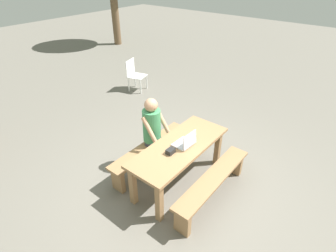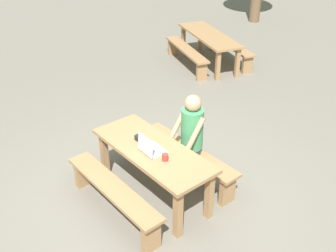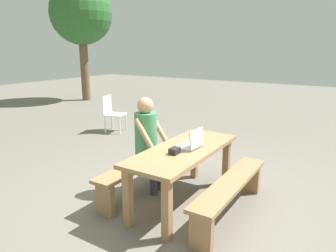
% 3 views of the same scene
% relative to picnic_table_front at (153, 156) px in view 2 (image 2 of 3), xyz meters
% --- Properties ---
extents(ground_plane, '(30.00, 30.00, 0.00)m').
position_rel_picnic_table_front_xyz_m(ground_plane, '(0.00, 0.00, -0.63)').
color(ground_plane, slate).
extents(picnic_table_front, '(1.82, 0.72, 0.75)m').
position_rel_picnic_table_front_xyz_m(picnic_table_front, '(0.00, 0.00, 0.00)').
color(picnic_table_front, '#9E754C').
rests_on(picnic_table_front, ground).
extents(bench_near, '(1.76, 0.30, 0.46)m').
position_rel_picnic_table_front_xyz_m(bench_near, '(0.00, -0.64, -0.29)').
color(bench_near, '#9E754C').
rests_on(bench_near, ground).
extents(bench_far, '(1.76, 0.30, 0.46)m').
position_rel_picnic_table_front_xyz_m(bench_far, '(0.00, 0.64, -0.29)').
color(bench_far, '#9E754C').
rests_on(bench_far, ground).
extents(laptop, '(0.33, 0.28, 0.25)m').
position_rel_picnic_table_front_xyz_m(laptop, '(0.06, -0.07, 0.18)').
color(laptop, silver).
rests_on(laptop, picnic_table_front).
extents(small_pouch, '(0.14, 0.10, 0.07)m').
position_rel_picnic_table_front_xyz_m(small_pouch, '(-0.25, -0.01, 0.16)').
color(small_pouch, black).
rests_on(small_pouch, picnic_table_front).
extents(coffee_mug, '(0.08, 0.08, 0.09)m').
position_rel_picnic_table_front_xyz_m(coffee_mug, '(0.31, -0.04, 0.17)').
color(coffee_mug, '#99332D').
rests_on(coffee_mug, picnic_table_front).
extents(person_seated, '(0.42, 0.41, 1.33)m').
position_rel_picnic_table_front_xyz_m(person_seated, '(0.06, 0.61, 0.16)').
color(person_seated, '#333847').
rests_on(person_seated, ground).
extents(picnic_table_mid, '(2.28, 1.36, 0.73)m').
position_rel_picnic_table_front_xyz_m(picnic_table_mid, '(-2.99, 4.03, -0.01)').
color(picnic_table_mid, '#9E754C').
rests_on(picnic_table_mid, ground).
extents(bench_mid_south, '(1.95, 0.93, 0.45)m').
position_rel_picnic_table_front_xyz_m(bench_mid_south, '(-3.18, 3.49, -0.28)').
color(bench_mid_south, '#9E754C').
rests_on(bench_mid_south, ground).
extents(bench_mid_north, '(1.95, 0.93, 0.45)m').
position_rel_picnic_table_front_xyz_m(bench_mid_north, '(-2.81, 4.58, -0.28)').
color(bench_mid_north, '#9E754C').
rests_on(bench_mid_north, ground).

